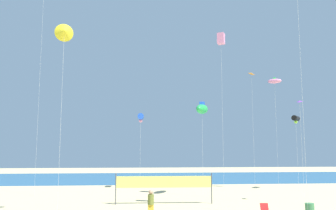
% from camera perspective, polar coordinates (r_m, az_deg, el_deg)
% --- Properties ---
extents(ocean_band, '(120.00, 20.00, 0.01)m').
position_cam_1_polar(ocean_band, '(52.03, -1.64, -12.02)').
color(ocean_band, '#28608C').
rests_on(ocean_band, ground).
extents(beachgoer_olive_shirt, '(0.39, 0.39, 1.71)m').
position_cam_1_polar(beachgoer_olive_shirt, '(22.95, -2.89, -15.93)').
color(beachgoer_olive_shirt, gold).
rests_on(beachgoer_olive_shirt, ground).
extents(folding_beach_chair, '(0.52, 0.65, 0.89)m').
position_cam_1_polar(folding_beach_chair, '(23.57, 15.91, -16.54)').
color(folding_beach_chair, red).
rests_on(folding_beach_chair, ground).
extents(trash_barrel, '(0.57, 0.57, 0.87)m').
position_cam_1_polar(trash_barrel, '(24.74, 22.58, -15.88)').
color(trash_barrel, '#3F7F4C').
rests_on(trash_barrel, ground).
extents(volleyball_net, '(7.70, 0.24, 2.40)m').
position_cam_1_polar(volleyball_net, '(27.84, -0.66, -12.89)').
color(volleyball_net, '#4C4C51').
rests_on(volleyball_net, ground).
extents(kite_pink_inflatable, '(1.51, 1.25, 11.96)m').
position_cam_1_polar(kite_pink_inflatable, '(38.60, 17.35, 3.80)').
color(kite_pink_inflatable, silver).
rests_on(kite_pink_inflatable, ground).
extents(kite_green_inflatable, '(1.97, 2.77, 8.76)m').
position_cam_1_polar(kite_green_inflatable, '(32.44, 5.70, -0.69)').
color(kite_green_inflatable, silver).
rests_on(kite_green_inflatable, ground).
extents(kite_black_tube, '(1.34, 1.47, 7.83)m').
position_cam_1_polar(kite_black_tube, '(38.95, 20.53, -2.15)').
color(kite_black_tube, silver).
rests_on(kite_black_tube, ground).
extents(kite_blue_tube, '(0.67, 1.42, 8.13)m').
position_cam_1_polar(kite_blue_tube, '(37.48, -4.59, -2.02)').
color(kite_blue_tube, silver).
rests_on(kite_blue_tube, ground).
extents(kite_orange_diamond, '(0.70, 0.69, 12.70)m').
position_cam_1_polar(kite_orange_diamond, '(38.74, 13.81, 4.81)').
color(kite_orange_diamond, silver).
rests_on(kite_orange_diamond, ground).
extents(kite_violet_diamond, '(0.63, 0.62, 8.28)m').
position_cam_1_polar(kite_violet_diamond, '(29.71, 21.12, 0.18)').
color(kite_violet_diamond, silver).
rests_on(kite_violet_diamond, ground).
extents(kite_pink_box, '(0.83, 0.83, 14.79)m').
position_cam_1_polar(kite_pink_box, '(32.06, 8.83, 10.81)').
color(kite_pink_box, silver).
rests_on(kite_pink_box, ground).
extents(kite_yellow_delta, '(1.29, 0.81, 12.56)m').
position_cam_1_polar(kite_yellow_delta, '(23.83, -16.91, 11.59)').
color(kite_yellow_delta, silver).
rests_on(kite_yellow_delta, ground).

